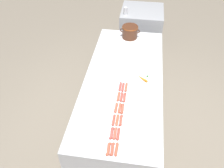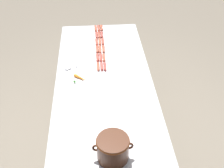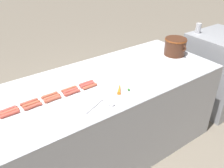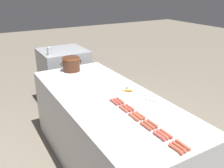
{
  "view_description": "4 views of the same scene",
  "coord_description": "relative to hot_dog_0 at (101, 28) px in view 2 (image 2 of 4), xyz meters",
  "views": [
    {
      "loc": [
        0.19,
        -2.29,
        2.84
      ],
      "look_at": [
        -0.11,
        -0.24,
        0.98
      ],
      "focal_mm": 38.52,
      "sensor_mm": 36.0,
      "label": 1
    },
    {
      "loc": [
        0.09,
        2.27,
        2.64
      ],
      "look_at": [
        -0.07,
        0.1,
        0.9
      ],
      "focal_mm": 45.67,
      "sensor_mm": 36.0,
      "label": 2
    },
    {
      "loc": [
        1.63,
        -1.09,
        2.01
      ],
      "look_at": [
        0.13,
        -0.01,
        0.92
      ],
      "focal_mm": 38.73,
      "sensor_mm": 36.0,
      "label": 3
    },
    {
      "loc": [
        -1.14,
        -2.07,
        1.98
      ],
      "look_at": [
        0.12,
        0.1,
        0.98
      ],
      "focal_mm": 39.32,
      "sensor_mm": 36.0,
      "label": 4
    }
  ],
  "objects": [
    {
      "name": "ground_plane",
      "position": [
        0.02,
        1.05,
        -0.91
      ],
      "size": [
        20.0,
        20.0,
        0.0
      ],
      "primitive_type": "plane",
      "color": "#756B5B"
    },
    {
      "name": "griddle_counter",
      "position": [
        0.02,
        1.05,
        -0.46
      ],
      "size": [
        0.96,
        2.33,
        0.9
      ],
      "color": "#ADAFB5",
      "rests_on": "ground_plane"
    },
    {
      "name": "hot_dog_0",
      "position": [
        0.0,
        0.0,
        0.0
      ],
      "size": [
        0.04,
        0.15,
        0.03
      ],
      "color": "#B25138",
      "rests_on": "griddle_counter"
    },
    {
      "name": "hot_dog_1",
      "position": [
        0.0,
        0.18,
        0.0
      ],
      "size": [
        0.04,
        0.15,
        0.03
      ],
      "color": "#AD4940",
      "rests_on": "griddle_counter"
    },
    {
      "name": "hot_dog_2",
      "position": [
        -0.0,
        0.35,
        0.0
      ],
      "size": [
        0.03,
        0.15,
        0.03
      ],
      "color": "#AD4939",
      "rests_on": "griddle_counter"
    },
    {
      "name": "hot_dog_3",
      "position": [
        -0.0,
        0.52,
        0.0
      ],
      "size": [
        0.03,
        0.15,
        0.03
      ],
      "color": "#AF523B",
      "rests_on": "griddle_counter"
    },
    {
      "name": "hot_dog_4",
      "position": [
        0.0,
        0.7,
        0.0
      ],
      "size": [
        0.03,
        0.15,
        0.03
      ],
      "color": "#AC533A",
      "rests_on": "griddle_counter"
    },
    {
      "name": "hot_dog_5",
      "position": [
        0.0,
        0.87,
        0.0
      ],
      "size": [
        0.03,
        0.15,
        0.03
      ],
      "color": "#B1463E",
      "rests_on": "griddle_counter"
    },
    {
      "name": "hot_dog_6",
      "position": [
        0.04,
        0.0,
        0.0
      ],
      "size": [
        0.03,
        0.15,
        0.03
      ],
      "color": "#AD4D39",
      "rests_on": "griddle_counter"
    },
    {
      "name": "hot_dog_7",
      "position": [
        0.04,
        0.18,
        0.0
      ],
      "size": [
        0.03,
        0.15,
        0.03
      ],
      "color": "#B6523F",
      "rests_on": "griddle_counter"
    },
    {
      "name": "hot_dog_8",
      "position": [
        0.04,
        0.35,
        0.0
      ],
      "size": [
        0.03,
        0.15,
        0.03
      ],
      "color": "#AD5439",
      "rests_on": "griddle_counter"
    },
    {
      "name": "hot_dog_9",
      "position": [
        0.04,
        0.52,
        0.0
      ],
      "size": [
        0.03,
        0.15,
        0.03
      ],
      "color": "#B6533B",
      "rests_on": "griddle_counter"
    },
    {
      "name": "hot_dog_10",
      "position": [
        0.04,
        0.69,
        0.0
      ],
      "size": [
        0.03,
        0.15,
        0.03
      ],
      "color": "#B4473C",
      "rests_on": "griddle_counter"
    },
    {
      "name": "hot_dog_11",
      "position": [
        0.04,
        0.86,
        0.0
      ],
      "size": [
        0.03,
        0.15,
        0.03
      ],
      "color": "#AE463D",
      "rests_on": "griddle_counter"
    },
    {
      "name": "hot_dog_12",
      "position": [
        0.07,
        0.01,
        0.0
      ],
      "size": [
        0.03,
        0.15,
        0.03
      ],
      "color": "#B4523B",
      "rests_on": "griddle_counter"
    },
    {
      "name": "hot_dog_13",
      "position": [
        0.07,
        0.18,
        0.0
      ],
      "size": [
        0.03,
        0.15,
        0.03
      ],
      "color": "#B64639",
      "rests_on": "griddle_counter"
    },
    {
      "name": "hot_dog_14",
      "position": [
        0.07,
        0.35,
        0.0
      ],
      "size": [
        0.03,
        0.15,
        0.03
      ],
      "color": "#AE4A3A",
      "rests_on": "griddle_counter"
    },
    {
      "name": "hot_dog_15",
      "position": [
        0.07,
        0.52,
        0.0
      ],
      "size": [
        0.03,
        0.15,
        0.03
      ],
      "color": "#AE4E39",
      "rests_on": "griddle_counter"
    },
    {
      "name": "hot_dog_16",
      "position": [
        0.07,
        0.69,
        0.0
      ],
      "size": [
        0.03,
        0.15,
        0.03
      ],
      "color": "#AD473A",
      "rests_on": "griddle_counter"
    },
    {
      "name": "hot_dog_17",
      "position": [
        0.07,
        0.86,
        0.0
      ],
      "size": [
        0.03,
        0.15,
        0.03
      ],
      "color": "#B1513A",
      "rests_on": "griddle_counter"
    },
    {
      "name": "bean_pot",
      "position": [
        0.01,
        2.02,
        0.09
      ],
      "size": [
        0.3,
        0.24,
        0.19
      ],
      "color": "#472616",
      "rests_on": "griddle_counter"
    },
    {
      "name": "serving_spoon",
      "position": [
        0.37,
        0.82,
        -0.01
      ],
      "size": [
        0.14,
        0.26,
        0.02
      ],
      "color": "#B7B7BC",
      "rests_on": "griddle_counter"
    },
    {
      "name": "carrot",
      "position": [
        0.26,
        1.05,
        0.0
      ],
      "size": [
        0.15,
        0.13,
        0.03
      ],
      "color": "orange",
      "rests_on": "griddle_counter"
    }
  ]
}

